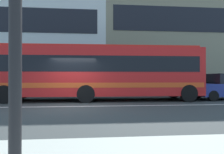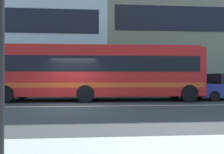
% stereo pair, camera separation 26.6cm
% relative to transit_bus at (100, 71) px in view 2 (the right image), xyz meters
% --- Properties ---
extents(ground_plane, '(160.00, 160.00, 0.00)m').
position_rel_transit_bus_xyz_m(ground_plane, '(-1.51, -2.47, -1.83)').
color(ground_plane, '#373D3C').
extents(lane_centre_line, '(60.00, 0.16, 0.01)m').
position_rel_transit_bus_xyz_m(lane_centre_line, '(-1.51, -2.47, -1.82)').
color(lane_centre_line, silver).
rests_on(lane_centre_line, ground_plane).
extents(hedge_row_far, '(16.61, 1.10, 1.12)m').
position_rel_transit_bus_xyz_m(hedge_row_far, '(-2.10, 3.82, -1.27)').
color(hedge_row_far, '#21532B').
rests_on(hedge_row_far, ground_plane).
extents(apartment_block_left, '(21.35, 8.10, 12.08)m').
position_rel_transit_bus_xyz_m(apartment_block_left, '(-9.88, 11.17, 4.21)').
color(apartment_block_left, silver).
rests_on(apartment_block_left, ground_plane).
extents(apartment_block_right, '(18.57, 8.10, 12.94)m').
position_rel_transit_bus_xyz_m(apartment_block_right, '(10.08, 11.17, 4.64)').
color(apartment_block_right, gray).
rests_on(apartment_block_right, ground_plane).
extents(transit_bus, '(12.40, 2.76, 3.32)m').
position_rel_transit_bus_xyz_m(transit_bus, '(0.00, 0.00, 0.00)').
color(transit_bus, red).
rests_on(transit_bus, ground_plane).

